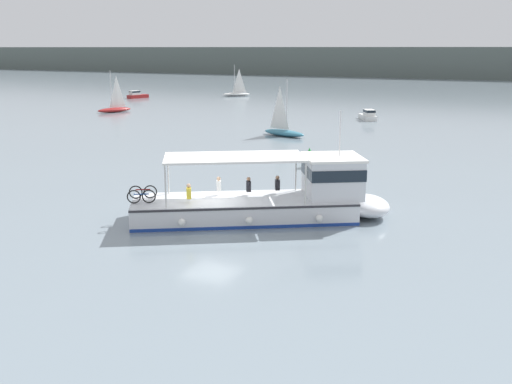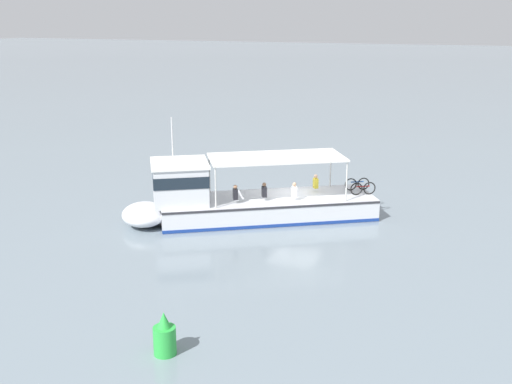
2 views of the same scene
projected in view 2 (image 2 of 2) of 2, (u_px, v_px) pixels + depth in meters
ground_plane at (296, 213)px, 32.59m from camera, size 400.00×400.00×0.00m
ferry_main at (236, 200)px, 31.27m from camera, size 12.38×9.43×5.32m
channel_buoy at (165, 337)px, 18.89m from camera, size 0.70×0.70×1.40m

